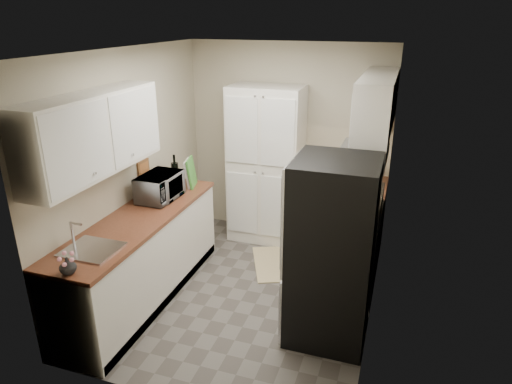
% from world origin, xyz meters
% --- Properties ---
extents(ground, '(3.20, 3.20, 0.00)m').
position_xyz_m(ground, '(0.00, 0.00, 0.00)').
color(ground, '#56514C').
rests_on(ground, ground).
extents(room_shell, '(2.64, 3.24, 2.52)m').
position_xyz_m(room_shell, '(-0.02, -0.01, 1.63)').
color(room_shell, beige).
rests_on(room_shell, ground).
extents(pantry_cabinet, '(0.90, 0.55, 2.00)m').
position_xyz_m(pantry_cabinet, '(-0.20, 1.32, 1.00)').
color(pantry_cabinet, silver).
rests_on(pantry_cabinet, ground).
extents(base_cabinet_left, '(0.60, 2.30, 0.88)m').
position_xyz_m(base_cabinet_left, '(-0.99, -0.43, 0.44)').
color(base_cabinet_left, silver).
rests_on(base_cabinet_left, ground).
extents(countertop_left, '(0.63, 2.33, 0.04)m').
position_xyz_m(countertop_left, '(-0.99, -0.43, 0.90)').
color(countertop_left, brown).
rests_on(countertop_left, base_cabinet_left).
extents(base_cabinet_right, '(0.60, 0.80, 0.88)m').
position_xyz_m(base_cabinet_right, '(0.99, 1.19, 0.44)').
color(base_cabinet_right, silver).
rests_on(base_cabinet_right, ground).
extents(countertop_right, '(0.63, 0.83, 0.04)m').
position_xyz_m(countertop_right, '(0.99, 1.19, 0.90)').
color(countertop_right, brown).
rests_on(countertop_right, base_cabinet_right).
extents(electric_range, '(0.71, 0.78, 1.13)m').
position_xyz_m(electric_range, '(0.97, 0.39, 0.48)').
color(electric_range, '#B7B7BC').
rests_on(electric_range, ground).
extents(refrigerator, '(0.70, 0.72, 1.70)m').
position_xyz_m(refrigerator, '(0.94, -0.41, 0.85)').
color(refrigerator, '#B7B7BC').
rests_on(refrigerator, ground).
extents(microwave, '(0.36, 0.52, 0.28)m').
position_xyz_m(microwave, '(-1.01, 0.06, 1.06)').
color(microwave, '#A2A3A6').
rests_on(microwave, countertop_left).
extents(wine_bottle, '(0.08, 0.08, 0.33)m').
position_xyz_m(wine_bottle, '(-1.08, 0.53, 1.08)').
color(wine_bottle, black).
rests_on(wine_bottle, countertop_left).
extents(flower_vase, '(0.17, 0.17, 0.14)m').
position_xyz_m(flower_vase, '(-0.92, -1.52, 0.99)').
color(flower_vase, white).
rests_on(flower_vase, countertop_left).
extents(cutting_board, '(0.09, 0.27, 0.34)m').
position_xyz_m(cutting_board, '(-0.86, 0.53, 1.09)').
color(cutting_board, green).
rests_on(cutting_board, countertop_left).
extents(toaster_oven, '(0.40, 0.48, 0.25)m').
position_xyz_m(toaster_oven, '(0.96, 1.30, 1.04)').
color(toaster_oven, silver).
rests_on(toaster_oven, countertop_right).
extents(fruit_basket, '(0.34, 0.34, 0.12)m').
position_xyz_m(fruit_basket, '(0.94, 1.32, 1.23)').
color(fruit_basket, orange).
rests_on(fruit_basket, toaster_oven).
extents(kitchen_mat, '(0.80, 0.97, 0.01)m').
position_xyz_m(kitchen_mat, '(0.15, 0.65, 0.01)').
color(kitchen_mat, '#CEB882').
rests_on(kitchen_mat, ground).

